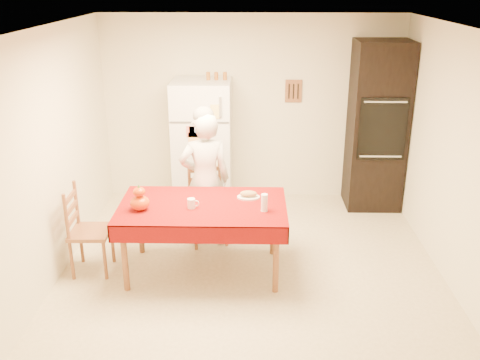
{
  "coord_description": "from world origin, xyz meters",
  "views": [
    {
      "loc": [
        -0.02,
        -4.85,
        2.94
      ],
      "look_at": [
        -0.12,
        0.2,
        1.0
      ],
      "focal_mm": 40.0,
      "sensor_mm": 36.0,
      "label": 1
    }
  ],
  "objects_px": {
    "wine_glass": "(264,203)",
    "coffee_mug": "(191,203)",
    "seated_woman": "(205,180)",
    "bread_plate": "(248,197)",
    "refrigerator": "(203,145)",
    "chair_left": "(84,227)",
    "pumpkin_lower": "(140,203)",
    "dining_table": "(203,211)",
    "oven_cabinet": "(377,127)",
    "chair_far": "(207,199)"
  },
  "relations": [
    {
      "from": "coffee_mug",
      "to": "chair_far",
      "type": "bearing_deg",
      "value": 84.23
    },
    {
      "from": "dining_table",
      "to": "seated_woman",
      "type": "xyz_separation_m",
      "value": [
        -0.03,
        0.62,
        0.1
      ]
    },
    {
      "from": "oven_cabinet",
      "to": "pumpkin_lower",
      "type": "distance_m",
      "value": 3.37
    },
    {
      "from": "refrigerator",
      "to": "bread_plate",
      "type": "height_order",
      "value": "refrigerator"
    },
    {
      "from": "oven_cabinet",
      "to": "seated_woman",
      "type": "height_order",
      "value": "oven_cabinet"
    },
    {
      "from": "chair_far",
      "to": "refrigerator",
      "type": "bearing_deg",
      "value": 81.33
    },
    {
      "from": "oven_cabinet",
      "to": "coffee_mug",
      "type": "height_order",
      "value": "oven_cabinet"
    },
    {
      "from": "dining_table",
      "to": "wine_glass",
      "type": "height_order",
      "value": "wine_glass"
    },
    {
      "from": "refrigerator",
      "to": "pumpkin_lower",
      "type": "relative_size",
      "value": 8.72
    },
    {
      "from": "refrigerator",
      "to": "oven_cabinet",
      "type": "xyz_separation_m",
      "value": [
        2.28,
        0.05,
        0.25
      ]
    },
    {
      "from": "chair_far",
      "to": "coffee_mug",
      "type": "height_order",
      "value": "chair_far"
    },
    {
      "from": "wine_glass",
      "to": "coffee_mug",
      "type": "bearing_deg",
      "value": 175.94
    },
    {
      "from": "chair_far",
      "to": "pumpkin_lower",
      "type": "distance_m",
      "value": 1.1
    },
    {
      "from": "refrigerator",
      "to": "bread_plate",
      "type": "xyz_separation_m",
      "value": [
        0.62,
        -1.58,
        -0.08
      ]
    },
    {
      "from": "chair_left",
      "to": "seated_woman",
      "type": "distance_m",
      "value": 1.4
    },
    {
      "from": "bread_plate",
      "to": "dining_table",
      "type": "bearing_deg",
      "value": -158.03
    },
    {
      "from": "pumpkin_lower",
      "to": "bread_plate",
      "type": "relative_size",
      "value": 0.81
    },
    {
      "from": "pumpkin_lower",
      "to": "bread_plate",
      "type": "xyz_separation_m",
      "value": [
        1.07,
        0.32,
        -0.06
      ]
    },
    {
      "from": "seated_woman",
      "to": "bread_plate",
      "type": "distance_m",
      "value": 0.66
    },
    {
      "from": "refrigerator",
      "to": "dining_table",
      "type": "distance_m",
      "value": 1.78
    },
    {
      "from": "oven_cabinet",
      "to": "seated_woman",
      "type": "relative_size",
      "value": 1.4
    },
    {
      "from": "seated_woman",
      "to": "coffee_mug",
      "type": "relative_size",
      "value": 15.76
    },
    {
      "from": "wine_glass",
      "to": "bread_plate",
      "type": "relative_size",
      "value": 0.73
    },
    {
      "from": "chair_left",
      "to": "dining_table",
      "type": "bearing_deg",
      "value": -90.68
    },
    {
      "from": "wine_glass",
      "to": "seated_woman",
      "type": "bearing_deg",
      "value": 130.61
    },
    {
      "from": "chair_left",
      "to": "pumpkin_lower",
      "type": "relative_size",
      "value": 4.87
    },
    {
      "from": "refrigerator",
      "to": "chair_far",
      "type": "relative_size",
      "value": 1.79
    },
    {
      "from": "chair_left",
      "to": "seated_woman",
      "type": "bearing_deg",
      "value": -63.61
    },
    {
      "from": "dining_table",
      "to": "pumpkin_lower",
      "type": "xyz_separation_m",
      "value": [
        -0.61,
        -0.13,
        0.14
      ]
    },
    {
      "from": "refrigerator",
      "to": "chair_far",
      "type": "bearing_deg",
      "value": -82.85
    },
    {
      "from": "chair_left",
      "to": "coffee_mug",
      "type": "xyz_separation_m",
      "value": [
        1.13,
        -0.06,
        0.3
      ]
    },
    {
      "from": "refrigerator",
      "to": "bread_plate",
      "type": "distance_m",
      "value": 1.7
    },
    {
      "from": "oven_cabinet",
      "to": "pumpkin_lower",
      "type": "height_order",
      "value": "oven_cabinet"
    },
    {
      "from": "refrigerator",
      "to": "coffee_mug",
      "type": "height_order",
      "value": "refrigerator"
    },
    {
      "from": "coffee_mug",
      "to": "wine_glass",
      "type": "relative_size",
      "value": 0.57
    },
    {
      "from": "coffee_mug",
      "to": "seated_woman",
      "type": "bearing_deg",
      "value": 83.63
    },
    {
      "from": "refrigerator",
      "to": "chair_left",
      "type": "relative_size",
      "value": 1.79
    },
    {
      "from": "chair_far",
      "to": "oven_cabinet",
      "type": "bearing_deg",
      "value": 10.7
    },
    {
      "from": "wine_glass",
      "to": "oven_cabinet",
      "type": "bearing_deg",
      "value": 52.26
    },
    {
      "from": "pumpkin_lower",
      "to": "oven_cabinet",
      "type": "bearing_deg",
      "value": 35.38
    },
    {
      "from": "refrigerator",
      "to": "coffee_mug",
      "type": "bearing_deg",
      "value": -88.58
    },
    {
      "from": "chair_far",
      "to": "bread_plate",
      "type": "bearing_deg",
      "value": -64.36
    },
    {
      "from": "chair_far",
      "to": "coffee_mug",
      "type": "xyz_separation_m",
      "value": [
        -0.08,
        -0.82,
        0.3
      ]
    },
    {
      "from": "dining_table",
      "to": "bread_plate",
      "type": "bearing_deg",
      "value": 21.97
    },
    {
      "from": "seated_woman",
      "to": "pumpkin_lower",
      "type": "relative_size",
      "value": 8.08
    },
    {
      "from": "refrigerator",
      "to": "coffee_mug",
      "type": "relative_size",
      "value": 17.0
    },
    {
      "from": "chair_far",
      "to": "coffee_mug",
      "type": "relative_size",
      "value": 9.5
    },
    {
      "from": "wine_glass",
      "to": "pumpkin_lower",
      "type": "bearing_deg",
      "value": 179.96
    },
    {
      "from": "oven_cabinet",
      "to": "pumpkin_lower",
      "type": "xyz_separation_m",
      "value": [
        -2.74,
        -1.94,
        -0.27
      ]
    },
    {
      "from": "seated_woman",
      "to": "bread_plate",
      "type": "relative_size",
      "value": 6.57
    }
  ]
}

